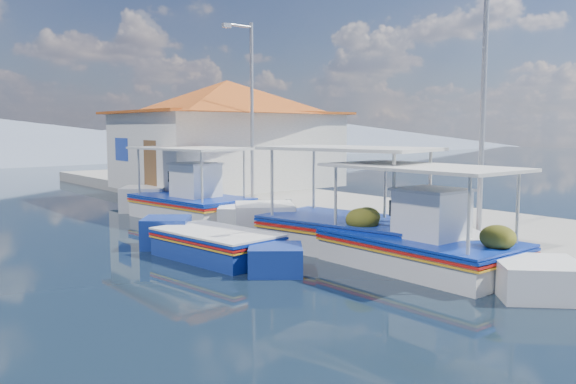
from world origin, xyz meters
TOP-DOWN VIEW (x-y plane):
  - ground at (0.00, 0.00)m, footprint 160.00×160.00m
  - quay at (5.90, 6.00)m, footprint 5.00×44.00m
  - bollards at (3.80, 5.25)m, footprint 0.20×17.20m
  - main_caique at (2.46, 2.08)m, footprint 2.19×7.30m
  - caique_green_canopy at (2.58, 4.30)m, footprint 3.17×7.24m
  - caique_blue_hull at (-0.35, 5.53)m, footprint 2.00×5.33m
  - caique_far at (2.15, 11.06)m, footprint 2.75×7.30m
  - harbor_building at (6.20, 15.00)m, footprint 10.49×10.49m
  - lamp_post_near at (4.51, 2.00)m, footprint 1.21×0.14m
  - lamp_post_far at (4.51, 11.00)m, footprint 1.21×0.14m

SIDE VIEW (x-z plane):
  - ground at x=0.00m, z-range 0.00..0.00m
  - quay at x=5.90m, z-range 0.00..0.50m
  - caique_blue_hull at x=-0.35m, z-range -0.22..0.74m
  - caique_green_canopy at x=2.58m, z-range -0.97..1.79m
  - main_caique at x=2.46m, z-range -0.74..1.66m
  - caique_far at x=2.15m, z-range -0.81..1.77m
  - bollards at x=3.80m, z-range 0.50..0.80m
  - harbor_building at x=6.20m, z-range 0.58..4.98m
  - lamp_post_near at x=4.51m, z-range 0.85..6.85m
  - lamp_post_far at x=4.51m, z-range 0.85..6.85m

